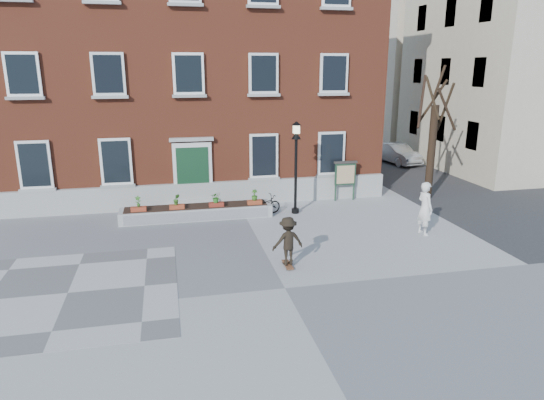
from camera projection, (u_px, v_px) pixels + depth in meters
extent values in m
plane|color=#969699|center=(285.00, 288.00, 13.80)|extent=(100.00, 100.00, 0.00)
cube|color=#5B5B5D|center=(68.00, 293.00, 13.50)|extent=(6.00, 6.00, 0.01)
imported|color=black|center=(263.00, 205.00, 20.51)|extent=(1.71, 1.05, 0.85)
imported|color=silver|center=(396.00, 153.00, 31.34)|extent=(2.05, 4.09, 1.29)
imported|color=silver|center=(425.00, 208.00, 18.00)|extent=(0.58, 0.79, 2.01)
cube|color=brown|center=(183.00, 68.00, 24.96)|extent=(18.00, 10.00, 12.00)
cube|color=#A3A39E|center=(194.00, 195.00, 21.60)|extent=(18.00, 0.24, 1.10)
cube|color=#9B9B96|center=(195.00, 206.00, 21.60)|extent=(2.60, 0.80, 0.20)
cube|color=#A8A9A3|center=(194.00, 200.00, 21.69)|extent=(2.20, 0.50, 0.20)
cube|color=silver|center=(193.00, 171.00, 21.34)|extent=(1.70, 0.12, 2.50)
cube|color=#13361F|center=(193.00, 173.00, 21.32)|extent=(1.40, 0.06, 2.30)
cube|color=#A2A19C|center=(191.00, 139.00, 20.93)|extent=(1.90, 0.25, 0.15)
cube|color=silver|center=(35.00, 165.00, 19.85)|extent=(1.30, 0.10, 2.00)
cube|color=black|center=(34.00, 165.00, 19.81)|extent=(1.08, 0.04, 1.78)
cube|color=#AAAAA5|center=(38.00, 190.00, 20.08)|extent=(1.44, 0.20, 0.12)
cube|color=white|center=(23.00, 74.00, 18.89)|extent=(1.30, 0.10, 1.70)
cube|color=black|center=(22.00, 74.00, 18.84)|extent=(1.08, 0.04, 1.48)
cube|color=gray|center=(25.00, 98.00, 19.08)|extent=(1.44, 0.20, 0.12)
cube|color=gray|center=(12.00, 0.00, 18.12)|extent=(1.44, 0.20, 0.12)
cube|color=white|center=(116.00, 162.00, 20.52)|extent=(1.30, 0.10, 2.00)
cube|color=black|center=(116.00, 162.00, 20.47)|extent=(1.08, 0.04, 1.78)
cube|color=gray|center=(118.00, 186.00, 20.74)|extent=(1.44, 0.20, 0.12)
cube|color=silver|center=(108.00, 74.00, 19.55)|extent=(1.30, 0.10, 1.70)
cube|color=black|center=(108.00, 74.00, 19.51)|extent=(1.08, 0.04, 1.48)
cube|color=#ABABA5|center=(110.00, 97.00, 19.74)|extent=(1.44, 0.20, 0.12)
cube|color=#ABAAA5|center=(102.00, 2.00, 18.78)|extent=(1.44, 0.20, 0.12)
cube|color=white|center=(188.00, 74.00, 20.21)|extent=(1.30, 0.10, 1.70)
cube|color=black|center=(189.00, 74.00, 20.17)|extent=(1.08, 0.04, 1.48)
cube|color=#969692|center=(190.00, 96.00, 20.40)|extent=(1.44, 0.20, 0.12)
cube|color=#9A9A95|center=(185.00, 5.00, 19.44)|extent=(1.44, 0.20, 0.12)
cube|color=silver|center=(264.00, 156.00, 21.84)|extent=(1.30, 0.10, 2.00)
cube|color=black|center=(264.00, 156.00, 21.79)|extent=(1.08, 0.04, 1.78)
cube|color=#A7A6A1|center=(264.00, 179.00, 22.07)|extent=(1.44, 0.20, 0.12)
cube|color=silver|center=(263.00, 73.00, 20.88)|extent=(1.30, 0.10, 1.70)
cube|color=black|center=(264.00, 73.00, 20.83)|extent=(1.08, 0.04, 1.48)
cube|color=#A9A8A3|center=(264.00, 95.00, 21.06)|extent=(1.44, 0.20, 0.12)
cube|color=#969691|center=(263.00, 7.00, 20.10)|extent=(1.44, 0.20, 0.12)
cube|color=silver|center=(331.00, 153.00, 22.50)|extent=(1.30, 0.10, 2.00)
cube|color=black|center=(332.00, 153.00, 22.45)|extent=(1.08, 0.04, 1.78)
cube|color=gray|center=(331.00, 176.00, 22.73)|extent=(1.44, 0.20, 0.12)
cube|color=silver|center=(334.00, 73.00, 21.54)|extent=(1.30, 0.10, 1.70)
cube|color=black|center=(334.00, 73.00, 21.49)|extent=(1.08, 0.04, 1.48)
cube|color=#ABABA5|center=(334.00, 94.00, 21.72)|extent=(1.44, 0.20, 0.12)
cube|color=#ABABA5|center=(337.00, 8.00, 20.76)|extent=(1.44, 0.20, 0.12)
cube|color=#B4B4B0|center=(197.00, 212.00, 20.10)|extent=(6.20, 1.10, 0.50)
cube|color=#BCBCBC|center=(198.00, 216.00, 19.57)|extent=(5.80, 0.02, 0.40)
cube|color=black|center=(196.00, 207.00, 20.03)|extent=(5.80, 0.90, 0.06)
cube|color=#973721|center=(139.00, 209.00, 19.29)|extent=(0.60, 0.25, 0.20)
imported|color=#2D691F|center=(138.00, 201.00, 19.21)|extent=(0.24, 0.24, 0.45)
cube|color=#9A3C21|center=(177.00, 207.00, 19.60)|extent=(0.60, 0.25, 0.20)
imported|color=#356B20|center=(176.00, 199.00, 19.52)|extent=(0.25, 0.25, 0.45)
cube|color=maroon|center=(216.00, 205.00, 19.94)|extent=(0.60, 0.25, 0.20)
imported|color=#29681F|center=(216.00, 197.00, 19.85)|extent=(0.40, 0.40, 0.45)
cube|color=#963D20|center=(255.00, 202.00, 20.27)|extent=(0.60, 0.25, 0.20)
imported|color=#2E621D|center=(254.00, 195.00, 20.18)|extent=(0.25, 0.25, 0.45)
cylinder|color=black|center=(431.00, 153.00, 22.60)|extent=(0.36, 0.36, 4.40)
cylinder|color=#312316|center=(445.00, 107.00, 22.15)|extent=(0.12, 1.12, 2.23)
cylinder|color=black|center=(433.00, 101.00, 22.50)|extent=(1.18, 0.49, 1.97)
cylinder|color=black|center=(422.00, 101.00, 22.21)|extent=(0.88, 1.14, 2.35)
cylinder|color=#2F2215|center=(433.00, 98.00, 21.66)|extent=(0.60, 0.77, 1.90)
cylinder|color=#302015|center=(447.00, 110.00, 21.51)|extent=(1.39, 0.55, 1.95)
cylinder|color=#2F2015|center=(439.00, 83.00, 21.91)|extent=(0.43, 0.48, 1.58)
cube|color=#353538|center=(392.00, 158.00, 33.22)|extent=(8.00, 36.00, 0.01)
cube|color=beige|center=(523.00, 50.00, 28.83)|extent=(10.00, 11.00, 14.00)
cube|color=beige|center=(421.00, 61.00, 40.26)|extent=(10.00, 11.00, 13.00)
cube|color=black|center=(473.00, 136.00, 25.99)|extent=(0.08, 1.00, 1.50)
cube|color=black|center=(440.00, 128.00, 29.01)|extent=(0.08, 1.00, 1.50)
cube|color=black|center=(414.00, 123.00, 32.02)|extent=(0.08, 1.00, 1.50)
cube|color=black|center=(480.00, 72.00, 25.11)|extent=(0.08, 1.00, 1.50)
cube|color=black|center=(446.00, 72.00, 28.12)|extent=(0.08, 1.00, 1.50)
cube|color=black|center=(418.00, 71.00, 31.14)|extent=(0.08, 1.00, 1.50)
cube|color=black|center=(487.00, 6.00, 24.26)|extent=(0.08, 1.00, 1.50)
cube|color=black|center=(451.00, 13.00, 27.27)|extent=(0.08, 1.00, 1.50)
cube|color=black|center=(422.00, 18.00, 30.28)|extent=(0.08, 1.00, 1.50)
cylinder|color=black|center=(295.00, 211.00, 20.85)|extent=(0.32, 0.32, 0.20)
cylinder|color=black|center=(296.00, 177.00, 20.45)|extent=(0.12, 0.12, 3.20)
cone|color=black|center=(296.00, 135.00, 19.98)|extent=(0.40, 0.40, 0.30)
cube|color=#FAF0B8|center=(296.00, 129.00, 19.92)|extent=(0.24, 0.24, 0.34)
cone|color=black|center=(296.00, 123.00, 19.85)|extent=(0.40, 0.40, 0.16)
cylinder|color=#1B3625|center=(336.00, 182.00, 22.52)|extent=(0.08, 0.08, 1.80)
cylinder|color=#1C3825|center=(354.00, 181.00, 22.70)|extent=(0.08, 0.08, 1.80)
cube|color=#1A3424|center=(345.00, 174.00, 22.52)|extent=(1.00, 0.10, 1.00)
cube|color=beige|center=(346.00, 175.00, 22.46)|extent=(0.85, 0.02, 0.85)
cube|color=#36312E|center=(346.00, 162.00, 22.37)|extent=(1.10, 0.16, 0.10)
cube|color=brown|center=(288.00, 265.00, 15.30)|extent=(0.22, 0.78, 0.03)
cylinder|color=black|center=(287.00, 269.00, 15.03)|extent=(0.03, 0.05, 0.05)
cylinder|color=black|center=(293.00, 269.00, 15.06)|extent=(0.03, 0.05, 0.05)
cylinder|color=black|center=(283.00, 262.00, 15.55)|extent=(0.03, 0.05, 0.05)
cylinder|color=black|center=(288.00, 262.00, 15.59)|extent=(0.03, 0.05, 0.05)
imported|color=black|center=(288.00, 241.00, 15.09)|extent=(1.07, 0.71, 1.55)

